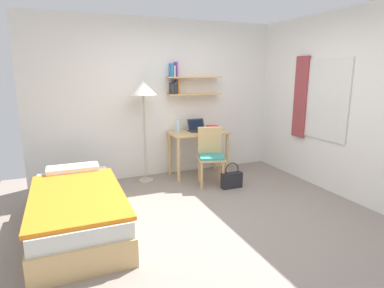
# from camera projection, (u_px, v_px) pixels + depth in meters

# --- Properties ---
(ground_plane) EXTENTS (5.28, 5.28, 0.00)m
(ground_plane) POSITION_uv_depth(u_px,v_px,m) (217.00, 220.00, 3.85)
(ground_plane) COLOR gray
(wall_back) EXTENTS (4.40, 0.27, 2.60)m
(wall_back) POSITION_uv_depth(u_px,v_px,m) (165.00, 99.00, 5.38)
(wall_back) COLOR white
(wall_back) RESTS_ON ground_plane
(wall_right) EXTENTS (0.10, 4.40, 2.60)m
(wall_right) POSITION_uv_depth(u_px,v_px,m) (350.00, 106.00, 4.34)
(wall_right) COLOR white
(wall_right) RESTS_ON ground_plane
(bed) EXTENTS (0.95, 1.94, 0.54)m
(bed) POSITION_uv_depth(u_px,v_px,m) (78.00, 210.00, 3.58)
(bed) COLOR tan
(bed) RESTS_ON ground_plane
(desk) EXTENTS (0.97, 0.53, 0.76)m
(desk) POSITION_uv_depth(u_px,v_px,m) (198.00, 141.00, 5.43)
(desk) COLOR tan
(desk) RESTS_ON ground_plane
(desk_chair) EXTENTS (0.51, 0.50, 0.90)m
(desk_chair) POSITION_uv_depth(u_px,v_px,m) (211.00, 154.00, 5.01)
(desk_chair) COLOR tan
(desk_chair) RESTS_ON ground_plane
(standing_lamp) EXTENTS (0.43, 0.43, 1.63)m
(standing_lamp) POSITION_uv_depth(u_px,v_px,m) (143.00, 92.00, 4.91)
(standing_lamp) COLOR #B2A893
(standing_lamp) RESTS_ON ground_plane
(laptop) EXTENTS (0.30, 0.22, 0.21)m
(laptop) POSITION_uv_depth(u_px,v_px,m) (197.00, 128.00, 5.45)
(laptop) COLOR #2D2D33
(laptop) RESTS_ON desk
(water_bottle) EXTENTS (0.07, 0.07, 0.23)m
(water_bottle) POSITION_uv_depth(u_px,v_px,m) (178.00, 126.00, 5.27)
(water_bottle) COLOR silver
(water_bottle) RESTS_ON desk
(book_stack) EXTENTS (0.20, 0.24, 0.08)m
(book_stack) POSITION_uv_depth(u_px,v_px,m) (213.00, 128.00, 5.53)
(book_stack) COLOR purple
(book_stack) RESTS_ON desk
(handbag) EXTENTS (0.33, 0.11, 0.40)m
(handbag) POSITION_uv_depth(u_px,v_px,m) (232.00, 179.00, 4.90)
(handbag) COLOR #232328
(handbag) RESTS_ON ground_plane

